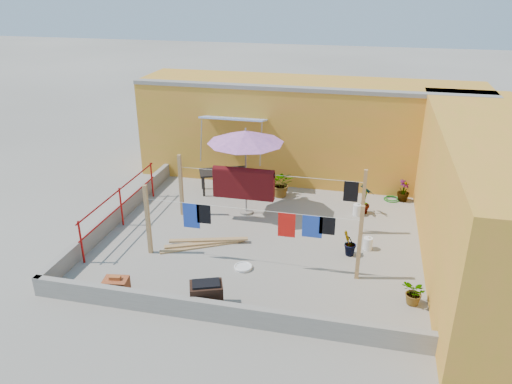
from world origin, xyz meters
TOP-DOWN VIEW (x-y plane):
  - ground at (0.00, 0.00)m, footprint 80.00×80.00m
  - wall_back at (0.50, 4.69)m, footprint 11.00×3.27m
  - wall_right at (5.20, 0.00)m, footprint 2.40×9.00m
  - parapet_front at (0.00, -3.58)m, footprint 8.30×0.16m
  - parapet_left at (-4.08, 0.00)m, footprint 0.16×7.30m
  - red_railing at (-3.85, -0.20)m, footprint 0.05×4.20m
  - clothesline_rig at (-0.50, 0.51)m, footprint 5.09×2.35m
  - patio_umbrella at (-0.75, 1.30)m, footprint 2.12×2.12m
  - outdoor_table at (-1.84, 2.68)m, footprint 1.63×1.24m
  - brick_stack at (-2.48, -3.20)m, footprint 0.57×0.45m
  - lumber_pile at (-1.32, -0.77)m, footprint 2.04×1.16m
  - brazier at (-0.45, -3.20)m, footprint 0.78×0.65m
  - white_basin at (-0.09, -1.60)m, footprint 0.43×0.43m
  - water_jug_a at (2.71, -0.02)m, footprint 0.23×0.23m
  - water_jug_b at (2.36, 1.88)m, footprint 0.24×0.24m
  - green_hose at (3.34, 3.20)m, footprint 0.47×0.47m
  - plant_back_a at (0.02, 2.71)m, footprint 0.80×0.70m
  - plant_back_b at (3.66, 3.20)m, footprint 0.49×0.49m
  - plant_right_a at (2.56, 2.06)m, footprint 0.56×0.59m
  - plant_right_b at (2.26, -0.44)m, footprint 0.45×0.47m
  - plant_right_c at (3.70, -2.13)m, footprint 0.65×0.67m

SIDE VIEW (x-z plane):
  - ground at x=0.00m, z-range 0.00..0.00m
  - green_hose at x=3.34m, z-range 0.00..0.07m
  - white_basin at x=-0.09m, z-range 0.00..0.08m
  - lumber_pile at x=-1.32m, z-range 0.00..0.13m
  - water_jug_a at x=2.71m, z-range -0.02..0.34m
  - water_jug_b at x=2.36m, z-range -0.02..0.35m
  - brick_stack at x=-2.48m, z-range -0.03..0.42m
  - parapet_front at x=0.00m, z-range 0.00..0.44m
  - parapet_left at x=-4.08m, z-range 0.00..0.44m
  - plant_right_c at x=3.70m, z-range 0.00..0.56m
  - brazier at x=-0.45m, z-range -0.01..0.59m
  - plant_back_b at x=3.66m, z-range 0.00..0.66m
  - plant_right_b at x=2.26m, z-range 0.00..0.67m
  - plant_back_a at x=0.02m, z-range 0.00..0.85m
  - plant_right_a at x=2.56m, z-range 0.00..0.93m
  - outdoor_table at x=-1.84m, z-range 0.28..0.96m
  - red_railing at x=-3.85m, z-range 0.17..1.27m
  - clothesline_rig at x=-0.50m, z-range 0.18..1.98m
  - wall_right at x=5.20m, z-range 0.00..3.20m
  - wall_back at x=0.50m, z-range 0.00..3.21m
  - patio_umbrella at x=-0.75m, z-range 1.01..3.53m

